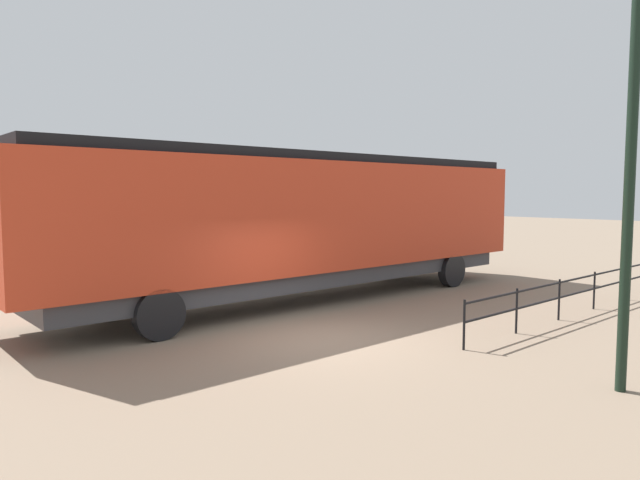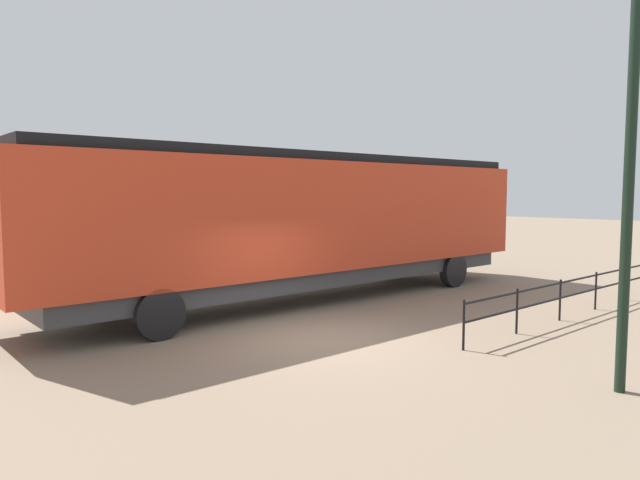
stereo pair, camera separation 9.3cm
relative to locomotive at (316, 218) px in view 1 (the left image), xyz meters
The scene contains 4 objects.
ground_plane 5.28m from the locomotive, 40.40° to the right, with size 120.00×120.00×0.00m, color #84705B.
locomotive is the anchor object (origin of this frame).
lamp_post 9.60m from the locomotive, ahead, with size 0.53×0.53×7.23m.
platform_fence 7.23m from the locomotive, 29.68° to the left, with size 0.05×9.94×1.00m.
Camera 1 is at (8.81, -7.73, 3.08)m, focal length 31.81 mm.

